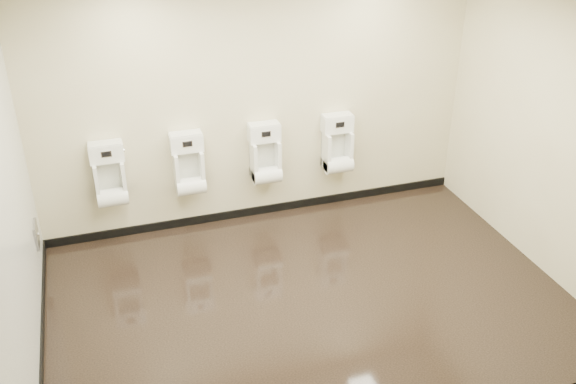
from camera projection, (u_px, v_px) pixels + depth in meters
name	position (u px, v px, depth m)	size (l,w,h in m)	color
ground	(309.00, 298.00, 6.32)	(5.00, 3.50, 0.00)	black
ceiling	(314.00, 10.00, 4.99)	(5.00, 3.50, 0.00)	silver
back_wall	(258.00, 104.00, 7.12)	(5.00, 0.02, 2.80)	beige
front_wall	(401.00, 284.00, 4.19)	(5.00, 0.02, 2.80)	beige
left_wall	(9.00, 215.00, 4.98)	(0.02, 3.50, 2.80)	beige
right_wall	(549.00, 136.00, 6.33)	(0.02, 3.50, 2.80)	beige
tile_overlay_left	(9.00, 215.00, 4.98)	(0.01, 3.50, 2.80)	white
skirting_back	(261.00, 210.00, 7.75)	(5.00, 0.02, 0.10)	black
skirting_left	(42.00, 347.00, 5.63)	(0.02, 3.50, 0.10)	black
access_panel	(36.00, 234.00, 6.42)	(0.04, 0.25, 0.25)	#9E9EA3
urinal_0	(110.00, 179.00, 6.85)	(0.37, 0.28, 0.69)	white
urinal_1	(189.00, 168.00, 7.08)	(0.37, 0.28, 0.69)	white
urinal_2	(265.00, 158.00, 7.32)	(0.37, 0.28, 0.69)	white
urinal_3	(337.00, 148.00, 7.56)	(0.37, 0.28, 0.69)	white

